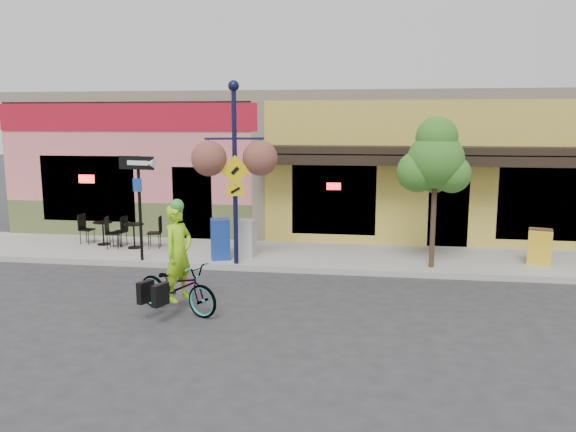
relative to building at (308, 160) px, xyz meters
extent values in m
plane|color=#2D2D30|center=(0.00, -7.50, -2.25)|extent=(90.00, 90.00, 0.00)
cube|color=#9E9B93|center=(0.00, -5.50, -2.17)|extent=(24.00, 3.00, 0.15)
cube|color=#A8A59E|center=(0.00, -6.95, -2.17)|extent=(24.00, 0.12, 0.15)
imported|color=maroon|center=(-1.38, -10.10, -1.76)|extent=(1.99, 1.31, 0.99)
imported|color=#99E418|center=(-1.33, -10.10, -1.33)|extent=(0.66, 0.79, 1.84)
camera|label=1|loc=(2.22, -20.02, 1.37)|focal=35.00mm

